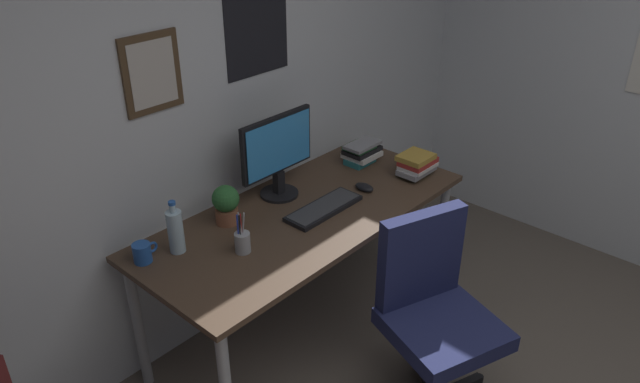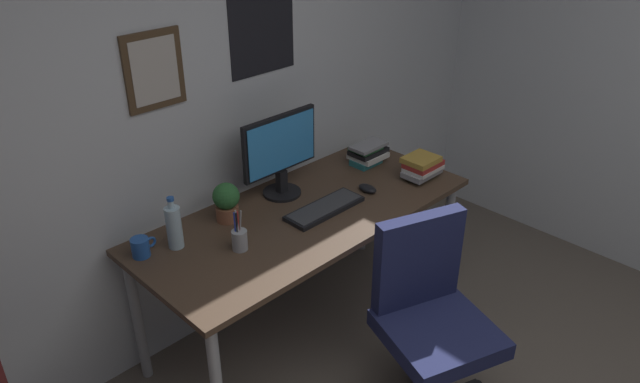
% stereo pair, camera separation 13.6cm
% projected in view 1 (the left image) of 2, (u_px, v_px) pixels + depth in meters
% --- Properties ---
extents(wall_back, '(4.40, 0.10, 2.60)m').
position_uv_depth(wall_back, '(199.00, 98.00, 2.81)').
color(wall_back, silver).
rests_on(wall_back, ground_plane).
extents(desk, '(1.74, 0.76, 0.76)m').
position_uv_depth(desk, '(305.00, 224.00, 2.99)').
color(desk, '#4C3828').
rests_on(desk, ground_plane).
extents(office_chair, '(0.59, 0.60, 0.95)m').
position_uv_depth(office_chair, '(433.00, 307.00, 2.66)').
color(office_chair, '#1E234C').
rests_on(office_chair, ground_plane).
extents(monitor, '(0.46, 0.20, 0.43)m').
position_uv_depth(monitor, '(277.00, 153.00, 2.99)').
color(monitor, black).
rests_on(monitor, desk).
extents(keyboard, '(0.43, 0.15, 0.03)m').
position_uv_depth(keyboard, '(324.00, 208.00, 2.96)').
color(keyboard, black).
rests_on(keyboard, desk).
extents(computer_mouse, '(0.06, 0.11, 0.04)m').
position_uv_depth(computer_mouse, '(364.00, 187.00, 3.14)').
color(computer_mouse, black).
rests_on(computer_mouse, desk).
extents(water_bottle, '(0.07, 0.07, 0.25)m').
position_uv_depth(water_bottle, '(176.00, 231.00, 2.60)').
color(water_bottle, silver).
rests_on(water_bottle, desk).
extents(coffee_mug_near, '(0.12, 0.08, 0.09)m').
position_uv_depth(coffee_mug_near, '(143.00, 253.00, 2.56)').
color(coffee_mug_near, '#2659B2').
rests_on(coffee_mug_near, desk).
extents(potted_plant, '(0.13, 0.13, 0.19)m').
position_uv_depth(potted_plant, '(226.00, 203.00, 2.82)').
color(potted_plant, brown).
rests_on(potted_plant, desk).
extents(pen_cup, '(0.07, 0.07, 0.20)m').
position_uv_depth(pen_cup, '(242.00, 241.00, 2.62)').
color(pen_cup, '#9EA0A5').
rests_on(pen_cup, desk).
extents(book_stack_left, '(0.23, 0.16, 0.13)m').
position_uv_depth(book_stack_left, '(361.00, 152.00, 3.42)').
color(book_stack_left, '#26727A').
rests_on(book_stack_left, desk).
extents(book_stack_right, '(0.21, 0.16, 0.13)m').
position_uv_depth(book_stack_right, '(417.00, 165.00, 3.27)').
color(book_stack_right, '#33723F').
rests_on(book_stack_right, desk).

